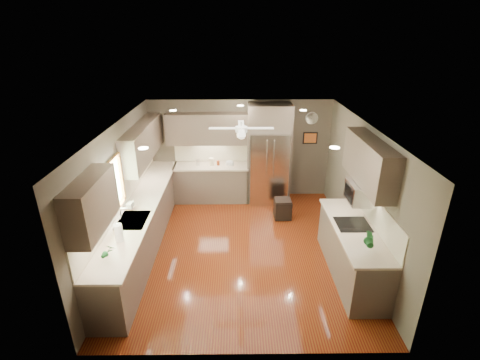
{
  "coord_description": "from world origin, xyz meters",
  "views": [
    {
      "loc": [
        -0.09,
        -5.87,
        4.02
      ],
      "look_at": [
        -0.02,
        0.6,
        1.23
      ],
      "focal_mm": 26.0,
      "sensor_mm": 36.0,
      "label": 1
    }
  ],
  "objects_px": {
    "potted_plant_left": "(109,251)",
    "paper_towel": "(119,233)",
    "potted_plant_right": "(370,240)",
    "microwave": "(361,193)",
    "refrigerator": "(269,156)",
    "soap_bottle": "(131,204)",
    "stool": "(283,209)",
    "canister_b": "(198,163)",
    "canister_c": "(211,162)",
    "bowl": "(230,164)",
    "canister_d": "(218,163)"
  },
  "relations": [
    {
      "from": "bowl",
      "to": "paper_towel",
      "type": "distance_m",
      "value": 3.75
    },
    {
      "from": "canister_d",
      "to": "paper_towel",
      "type": "height_order",
      "value": "paper_towel"
    },
    {
      "from": "refrigerator",
      "to": "bowl",
      "type": "bearing_deg",
      "value": 178.32
    },
    {
      "from": "canister_d",
      "to": "stool",
      "type": "distance_m",
      "value": 1.96
    },
    {
      "from": "potted_plant_left",
      "to": "soap_bottle",
      "type": "bearing_deg",
      "value": 94.33
    },
    {
      "from": "canister_c",
      "to": "canister_d",
      "type": "bearing_deg",
      "value": 1.52
    },
    {
      "from": "canister_c",
      "to": "microwave",
      "type": "distance_m",
      "value": 3.91
    },
    {
      "from": "microwave",
      "to": "refrigerator",
      "type": "bearing_deg",
      "value": 116.09
    },
    {
      "from": "canister_b",
      "to": "canister_c",
      "type": "xyz_separation_m",
      "value": [
        0.33,
        -0.0,
        0.02
      ]
    },
    {
      "from": "canister_c",
      "to": "refrigerator",
      "type": "distance_m",
      "value": 1.42
    },
    {
      "from": "canister_b",
      "to": "bowl",
      "type": "xyz_separation_m",
      "value": [
        0.79,
        -0.01,
        -0.04
      ]
    },
    {
      "from": "canister_d",
      "to": "potted_plant_right",
      "type": "distance_m",
      "value": 4.39
    },
    {
      "from": "potted_plant_right",
      "to": "paper_towel",
      "type": "height_order",
      "value": "potted_plant_right"
    },
    {
      "from": "paper_towel",
      "to": "soap_bottle",
      "type": "bearing_deg",
      "value": 96.02
    },
    {
      "from": "canister_b",
      "to": "microwave",
      "type": "distance_m",
      "value": 4.15
    },
    {
      "from": "potted_plant_left",
      "to": "potted_plant_right",
      "type": "xyz_separation_m",
      "value": [
        3.87,
        0.22,
        0.02
      ]
    },
    {
      "from": "canister_c",
      "to": "microwave",
      "type": "relative_size",
      "value": 0.35
    },
    {
      "from": "canister_c",
      "to": "refrigerator",
      "type": "xyz_separation_m",
      "value": [
        1.41,
        -0.04,
        0.16
      ]
    },
    {
      "from": "soap_bottle",
      "to": "paper_towel",
      "type": "distance_m",
      "value": 1.07
    },
    {
      "from": "potted_plant_left",
      "to": "refrigerator",
      "type": "bearing_deg",
      "value": 55.24
    },
    {
      "from": "canister_b",
      "to": "paper_towel",
      "type": "height_order",
      "value": "paper_towel"
    },
    {
      "from": "canister_d",
      "to": "bowl",
      "type": "xyz_separation_m",
      "value": [
        0.29,
        -0.02,
        -0.03
      ]
    },
    {
      "from": "potted_plant_left",
      "to": "stool",
      "type": "relative_size",
      "value": 0.64
    },
    {
      "from": "soap_bottle",
      "to": "paper_towel",
      "type": "relative_size",
      "value": 0.64
    },
    {
      "from": "bowl",
      "to": "paper_towel",
      "type": "xyz_separation_m",
      "value": [
        -1.69,
        -3.35,
        0.12
      ]
    },
    {
      "from": "stool",
      "to": "paper_towel",
      "type": "bearing_deg",
      "value": -140.9
    },
    {
      "from": "potted_plant_left",
      "to": "canister_d",
      "type": "bearing_deg",
      "value": 70.05
    },
    {
      "from": "canister_c",
      "to": "soap_bottle",
      "type": "bearing_deg",
      "value": -120.43
    },
    {
      "from": "canister_c",
      "to": "canister_b",
      "type": "bearing_deg",
      "value": 179.84
    },
    {
      "from": "canister_c",
      "to": "potted_plant_right",
      "type": "distance_m",
      "value": 4.49
    },
    {
      "from": "potted_plant_left",
      "to": "microwave",
      "type": "bearing_deg",
      "value": 15.54
    },
    {
      "from": "bowl",
      "to": "stool",
      "type": "height_order",
      "value": "bowl"
    },
    {
      "from": "bowl",
      "to": "paper_towel",
      "type": "height_order",
      "value": "paper_towel"
    },
    {
      "from": "canister_d",
      "to": "potted_plant_left",
      "type": "xyz_separation_m",
      "value": [
        -1.4,
        -3.86,
        0.09
      ]
    },
    {
      "from": "potted_plant_left",
      "to": "potted_plant_right",
      "type": "bearing_deg",
      "value": 3.3
    },
    {
      "from": "bowl",
      "to": "refrigerator",
      "type": "bearing_deg",
      "value": -1.68
    },
    {
      "from": "soap_bottle",
      "to": "stool",
      "type": "distance_m",
      "value": 3.4
    },
    {
      "from": "soap_bottle",
      "to": "bowl",
      "type": "distance_m",
      "value": 2.91
    },
    {
      "from": "potted_plant_right",
      "to": "microwave",
      "type": "height_order",
      "value": "microwave"
    },
    {
      "from": "potted_plant_right",
      "to": "stool",
      "type": "distance_m",
      "value": 2.94
    },
    {
      "from": "soap_bottle",
      "to": "potted_plant_right",
      "type": "bearing_deg",
      "value": -18.47
    },
    {
      "from": "potted_plant_left",
      "to": "paper_towel",
      "type": "bearing_deg",
      "value": 90.69
    },
    {
      "from": "paper_towel",
      "to": "bowl",
      "type": "bearing_deg",
      "value": 63.15
    },
    {
      "from": "potted_plant_left",
      "to": "microwave",
      "type": "height_order",
      "value": "microwave"
    },
    {
      "from": "canister_b",
      "to": "potted_plant_right",
      "type": "distance_m",
      "value": 4.69
    },
    {
      "from": "paper_towel",
      "to": "potted_plant_right",
      "type": "bearing_deg",
      "value": -4.0
    },
    {
      "from": "microwave",
      "to": "stool",
      "type": "xyz_separation_m",
      "value": [
        -1.06,
        1.76,
        -1.24
      ]
    },
    {
      "from": "stool",
      "to": "paper_towel",
      "type": "xyz_separation_m",
      "value": [
        -2.92,
        -2.37,
        0.84
      ]
    },
    {
      "from": "canister_b",
      "to": "potted_plant_right",
      "type": "relative_size",
      "value": 0.46
    },
    {
      "from": "potted_plant_right",
      "to": "paper_towel",
      "type": "xyz_separation_m",
      "value": [
        -3.87,
        0.27,
        -0.03
      ]
    }
  ]
}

